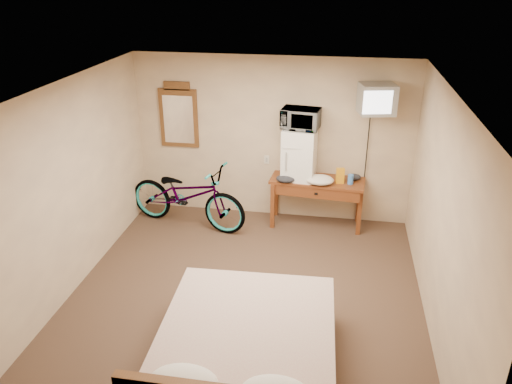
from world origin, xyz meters
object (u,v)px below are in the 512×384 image
desk (317,188)px  crt_television (377,99)px  wall_mirror (179,116)px  bicycle (187,195)px  mini_fridge (299,154)px  blue_cup (351,179)px  bed (243,363)px  microwave (301,119)px

desk → crt_television: crt_television is taller
crt_television → wall_mirror: (-2.91, 0.25, -0.44)m
desk → bicycle: bearing=-171.0°
mini_fridge → bicycle: 1.79m
crt_television → bicycle: crt_television is taller
blue_cup → bicycle: bicycle is taller
desk → bed: 3.42m
microwave → wall_mirror: size_ratio=0.53×
microwave → blue_cup: size_ratio=3.71×
desk → microwave: bearing=169.8°
desk → bicycle: 1.95m
desk → blue_cup: (0.48, -0.05, 0.19)m
blue_cup → crt_television: bearing=15.6°
wall_mirror → crt_television: bearing=-4.9°
desk → crt_television: size_ratio=2.30×
desk → bicycle: bicycle is taller
desk → bed: bed is taller
crt_television → bed: (-1.21, -3.39, -1.71)m
desk → wall_mirror: 2.37m
mini_fridge → bicycle: (-1.64, -0.36, -0.63)m
microwave → crt_television: (1.03, -0.03, 0.33)m
mini_fridge → microwave: microwave is taller
mini_fridge → crt_television: bearing=-1.6°
wall_mirror → bed: bearing=-65.0°
microwave → crt_television: crt_television is taller
desk → mini_fridge: (-0.29, 0.05, 0.50)m
crt_television → bicycle: (-2.66, -0.33, -1.49)m
microwave → bed: size_ratio=0.24×
wall_mirror → bicycle: size_ratio=0.53×
bed → crt_television: bearing=70.3°
crt_television → mini_fridge: bearing=178.4°
mini_fridge → wall_mirror: 1.94m
microwave → wall_mirror: (-1.88, 0.22, -0.11)m
blue_cup → bicycle: (-2.40, -0.25, -0.32)m
blue_cup → bed: bearing=-106.0°
blue_cup → bicycle: 2.44m
desk → mini_fridge: 0.58m
crt_television → blue_cup: bearing=-164.4°
wall_mirror → bicycle: 1.23m
microwave → wall_mirror: 1.90m
blue_cup → bed: size_ratio=0.06×
bicycle → crt_television: bearing=-70.0°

